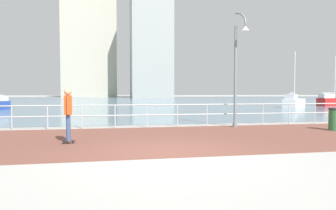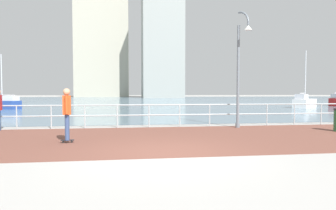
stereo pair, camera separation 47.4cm
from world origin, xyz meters
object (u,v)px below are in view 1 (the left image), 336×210
(sailboat_white, at_px, (333,101))
(lamppost, at_px, (238,64))
(skateboarder, at_px, (68,110))
(sailboat_red, at_px, (294,102))
(trash_bin, at_px, (334,119))

(sailboat_white, bearing_deg, lamppost, -138.06)
(skateboarder, distance_m, sailboat_white, 33.76)
(lamppost, height_order, sailboat_red, sailboat_red)
(lamppost, height_order, sailboat_white, sailboat_white)
(lamppost, bearing_deg, trash_bin, -24.69)
(trash_bin, height_order, sailboat_red, sailboat_red)
(lamppost, distance_m, sailboat_white, 26.82)
(sailboat_red, bearing_deg, trash_bin, -119.22)
(lamppost, relative_size, trash_bin, 5.50)
(lamppost, relative_size, skateboarder, 3.01)
(trash_bin, bearing_deg, skateboarder, -173.17)
(trash_bin, distance_m, sailboat_white, 25.43)
(lamppost, relative_size, sailboat_red, 0.88)
(trash_bin, relative_size, sailboat_red, 0.16)
(sailboat_red, bearing_deg, lamppost, -130.38)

